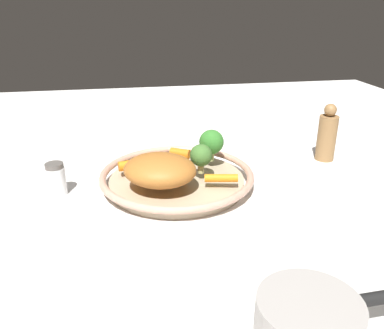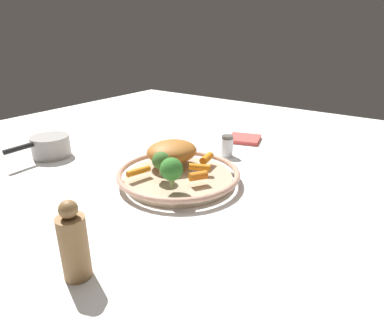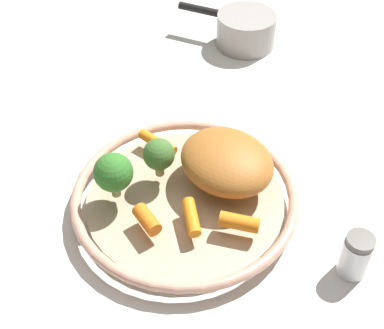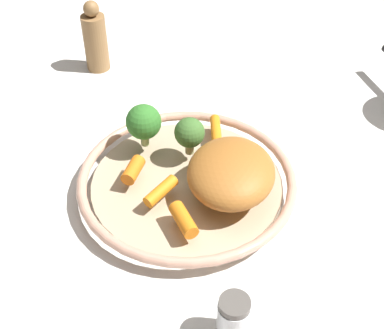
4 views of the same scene
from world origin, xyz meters
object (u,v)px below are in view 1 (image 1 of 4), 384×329
object	(u,v)px
serving_bowl	(177,178)
baby_carrot_center	(159,161)
baby_carrot_right	(180,153)
salt_shaker	(56,179)
pepper_mill	(327,135)
baby_carrot_near_rim	(221,178)
baby_carrot_left	(131,165)
roast_chicken_piece	(160,170)
broccoli_floret_small	(211,142)
saucepan	(309,325)
broccoli_floret_edge	(201,156)

from	to	relation	value
serving_bowl	baby_carrot_center	bearing A→B (deg)	125.30
baby_carrot_right	salt_shaker	xyz separation A→B (m)	(-0.27, -0.07, -0.01)
baby_carrot_right	pepper_mill	bearing A→B (deg)	1.85
baby_carrot_near_rim	baby_carrot_left	xyz separation A→B (m)	(-0.18, 0.10, 0.00)
roast_chicken_piece	serving_bowl	bearing A→B (deg)	53.25
serving_bowl	baby_carrot_right	bearing A→B (deg)	76.11
baby_carrot_near_rim	broccoli_floret_small	bearing A→B (deg)	87.23
baby_carrot_left	saucepan	bearing A→B (deg)	-69.46
baby_carrot_left	baby_carrot_near_rim	bearing A→B (deg)	-28.65
pepper_mill	saucepan	distance (m)	0.63
roast_chicken_piece	baby_carrot_near_rim	bearing A→B (deg)	-6.25
pepper_mill	saucepan	bearing A→B (deg)	-119.05
broccoli_floret_edge	pepper_mill	size ratio (longest dim) A/B	0.44
baby_carrot_right	baby_carrot_center	size ratio (longest dim) A/B	0.81
baby_carrot_near_rim	broccoli_floret_edge	distance (m)	0.07
pepper_mill	baby_carrot_left	bearing A→B (deg)	-172.77
baby_carrot_center	baby_carrot_left	xyz separation A→B (m)	(-0.06, -0.02, 0.00)
broccoli_floret_small	pepper_mill	world-z (taller)	pepper_mill
baby_carrot_right	baby_carrot_center	xyz separation A→B (m)	(-0.05, -0.03, -0.00)
baby_carrot_right	salt_shaker	distance (m)	0.28
baby_carrot_center	pepper_mill	bearing A→B (deg)	5.84
serving_bowl	baby_carrot_near_rim	size ratio (longest dim) A/B	4.95
baby_carrot_center	salt_shaker	size ratio (longest dim) A/B	0.81
salt_shaker	saucepan	world-z (taller)	salt_shaker
baby_carrot_right	pepper_mill	size ratio (longest dim) A/B	0.32
baby_carrot_near_rim	baby_carrot_center	bearing A→B (deg)	134.69
broccoli_floret_small	broccoli_floret_edge	world-z (taller)	broccoli_floret_small
baby_carrot_left	salt_shaker	xyz separation A→B (m)	(-0.16, -0.02, -0.01)
roast_chicken_piece	broccoli_floret_small	distance (m)	0.17
baby_carrot_near_rim	baby_carrot_center	xyz separation A→B (m)	(-0.11, 0.12, 0.00)
baby_carrot_center	pepper_mill	distance (m)	0.43
baby_carrot_near_rim	pepper_mill	bearing A→B (deg)	27.01
baby_carrot_center	baby_carrot_left	size ratio (longest dim) A/B	1.04
broccoli_floret_small	salt_shaker	distance (m)	0.35
baby_carrot_right	pepper_mill	distance (m)	0.38
roast_chicken_piece	salt_shaker	bearing A→B (deg)	163.85
baby_carrot_near_rim	pepper_mill	xyz separation A→B (m)	(0.31, 0.16, 0.02)
baby_carrot_near_rim	baby_carrot_left	distance (m)	0.20
roast_chicken_piece	saucepan	xyz separation A→B (m)	(0.13, -0.41, -0.03)
baby_carrot_right	saucepan	xyz separation A→B (m)	(0.07, -0.54, -0.01)
broccoli_floret_small	baby_carrot_right	bearing A→B (deg)	155.94
saucepan	serving_bowl	bearing A→B (deg)	100.69
roast_chicken_piece	baby_carrot_center	size ratio (longest dim) A/B	2.58
roast_chicken_piece	broccoli_floret_edge	size ratio (longest dim) A/B	2.30
roast_chicken_piece	baby_carrot_center	bearing A→B (deg)	85.16
broccoli_floret_small	baby_carrot_left	bearing A→B (deg)	-173.84
roast_chicken_piece	baby_carrot_center	distance (m)	0.10
saucepan	roast_chicken_piece	bearing A→B (deg)	107.59
baby_carrot_near_rim	baby_carrot_right	xyz separation A→B (m)	(-0.06, 0.15, 0.00)
baby_carrot_near_rim	salt_shaker	bearing A→B (deg)	167.42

